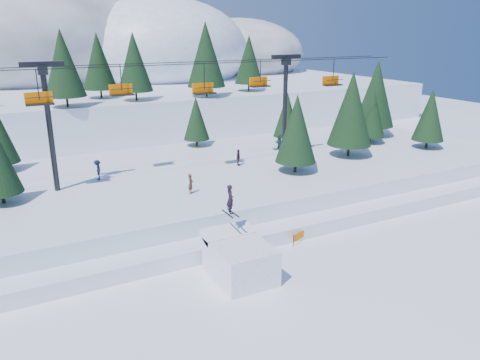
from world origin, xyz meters
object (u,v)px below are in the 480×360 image
jump_kicker (240,259)px  banner_far (320,228)px  chairlift (176,98)px  banner_near (304,233)px

jump_kicker → banner_far: bearing=18.4°
jump_kicker → banner_far: 8.90m
chairlift → banner_far: bearing=-62.9°
chairlift → banner_near: size_ratio=17.22×
jump_kicker → banner_far: (8.41, 2.80, -0.75)m
jump_kicker → banner_far: size_ratio=2.02×
jump_kicker → chairlift: 17.66m
banner_near → banner_far: same height
jump_kicker → banner_near: jump_kicker is taller
jump_kicker → chairlift: bearing=83.2°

